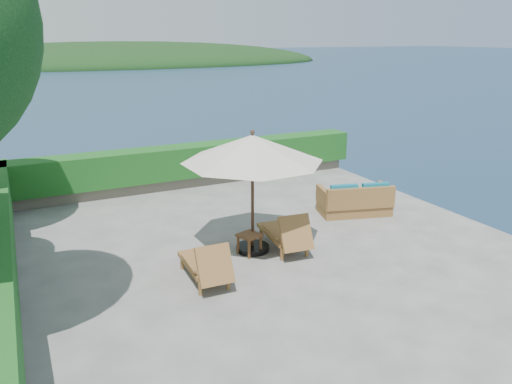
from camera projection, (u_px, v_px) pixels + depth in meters
name	position (u px, v px, depth m)	size (l,w,h in m)	color
ground	(260.00, 247.00, 11.76)	(12.00, 12.00, 0.00)	gray
foundation	(259.00, 305.00, 12.23)	(12.00, 12.00, 3.00)	#514941
ocean	(259.00, 356.00, 12.66)	(600.00, 600.00, 0.00)	#173549
offshore_island	(120.00, 64.00, 143.06)	(126.00, 57.60, 12.60)	black
planter_wall_far	(184.00, 181.00, 16.51)	(12.00, 0.60, 0.36)	gray
hedge_far	(183.00, 161.00, 16.31)	(12.40, 0.90, 1.00)	#144815
patio_umbrella	(252.00, 150.00, 10.88)	(4.04, 4.04, 2.83)	black
lounge_left	(206.00, 264.00, 9.99)	(0.80, 1.69, 0.96)	#9A6638
lounge_right	(286.00, 233.00, 11.49)	(0.90, 1.81, 1.01)	#9A6638
side_table	(249.00, 238.00, 11.27)	(0.58, 0.58, 0.49)	brown
wicker_loveseat	(355.00, 201.00, 13.85)	(2.14, 1.49, 0.96)	#9A6638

